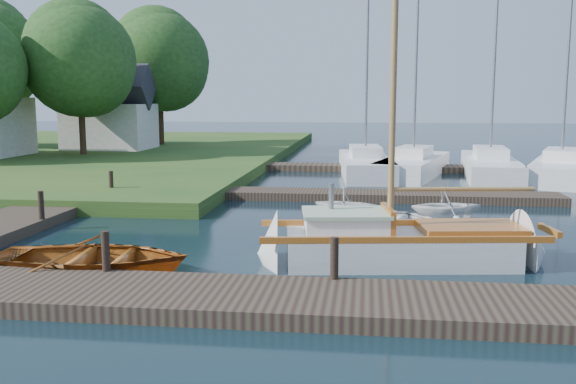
# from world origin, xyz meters

# --- Properties ---
(ground) EXTENTS (160.00, 160.00, 0.00)m
(ground) POSITION_xyz_m (0.00, 0.00, 0.00)
(ground) COLOR black
(ground) RESTS_ON ground
(near_dock) EXTENTS (18.00, 2.20, 0.30)m
(near_dock) POSITION_xyz_m (0.00, -6.00, 0.15)
(near_dock) COLOR #2E201B
(near_dock) RESTS_ON ground
(left_dock) EXTENTS (2.20, 18.00, 0.30)m
(left_dock) POSITION_xyz_m (-8.00, 2.00, 0.15)
(left_dock) COLOR #2E201B
(left_dock) RESTS_ON ground
(far_dock) EXTENTS (14.00, 1.60, 0.30)m
(far_dock) POSITION_xyz_m (2.00, 6.50, 0.15)
(far_dock) COLOR #2E201B
(far_dock) RESTS_ON ground
(pontoon) EXTENTS (30.00, 1.60, 0.30)m
(pontoon) POSITION_xyz_m (10.00, 16.00, 0.15)
(pontoon) COLOR #2E201B
(pontoon) RESTS_ON ground
(mooring_post_1) EXTENTS (0.16, 0.16, 0.80)m
(mooring_post_1) POSITION_xyz_m (-3.00, -5.00, 0.70)
(mooring_post_1) COLOR black
(mooring_post_1) RESTS_ON near_dock
(mooring_post_2) EXTENTS (0.16, 0.16, 0.80)m
(mooring_post_2) POSITION_xyz_m (1.50, -5.00, 0.70)
(mooring_post_2) COLOR black
(mooring_post_2) RESTS_ON near_dock
(mooring_post_4) EXTENTS (0.16, 0.16, 0.80)m
(mooring_post_4) POSITION_xyz_m (-7.00, 0.00, 0.70)
(mooring_post_4) COLOR black
(mooring_post_4) RESTS_ON left_dock
(mooring_post_5) EXTENTS (0.16, 0.16, 0.80)m
(mooring_post_5) POSITION_xyz_m (-7.00, 5.00, 0.70)
(mooring_post_5) COLOR black
(mooring_post_5) RESTS_ON left_dock
(sailboat) EXTENTS (7.35, 2.92, 9.83)m
(sailboat) POSITION_xyz_m (2.98, -2.48, 0.34)
(sailboat) COLOR white
(sailboat) RESTS_ON ground
(dinghy) EXTENTS (4.33, 3.25, 0.85)m
(dinghy) POSITION_xyz_m (-3.70, -4.14, 0.43)
(dinghy) COLOR #8E4F11
(dinghy) RESTS_ON ground
(tender_b) EXTENTS (2.33, 2.12, 1.06)m
(tender_b) POSITION_xyz_m (1.47, 2.94, 0.53)
(tender_b) COLOR white
(tender_b) RESTS_ON ground
(tender_c) EXTENTS (4.19, 3.63, 0.73)m
(tender_c) POSITION_xyz_m (2.48, 1.65, 0.36)
(tender_c) COLOR white
(tender_c) RESTS_ON ground
(tender_d) EXTENTS (2.50, 2.28, 1.14)m
(tender_d) POSITION_xyz_m (4.49, 2.74, 0.57)
(tender_d) COLOR white
(tender_d) RESTS_ON ground
(marina_boat_1) EXTENTS (2.86, 8.48, 10.62)m
(marina_boat_1) POSITION_xyz_m (2.00, 14.13, 0.57)
(marina_boat_1) COLOR white
(marina_boat_1) RESTS_ON ground
(marina_boat_2) EXTENTS (4.18, 8.02, 11.97)m
(marina_boat_2) POSITION_xyz_m (4.26, 14.00, 0.58)
(marina_boat_2) COLOR white
(marina_boat_2) RESTS_ON ground
(marina_boat_3) EXTENTS (3.00, 9.00, 12.10)m
(marina_boat_3) POSITION_xyz_m (7.81, 14.12, 0.58)
(marina_boat_3) COLOR white
(marina_boat_3) RESTS_ON ground
(marina_boat_4) EXTENTS (4.84, 8.50, 10.01)m
(marina_boat_4) POSITION_xyz_m (10.83, 13.45, 0.56)
(marina_boat_4) COLOR white
(marina_boat_4) RESTS_ON ground
(house_c) EXTENTS (5.25, 4.00, 5.28)m
(house_c) POSITION_xyz_m (-14.00, 22.00, 2.58)
(house_c) COLOR beige
(house_c) RESTS_ON shore
(tree_3) EXTENTS (6.41, 6.38, 8.74)m
(tree_3) POSITION_xyz_m (-14.00, 18.05, 5.81)
(tree_3) COLOR #332114
(tree_3) RESTS_ON shore
(tree_7) EXTENTS (6.83, 6.83, 9.38)m
(tree_7) POSITION_xyz_m (-12.00, 26.05, 6.20)
(tree_7) COLOR #332114
(tree_7) RESTS_ON shore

